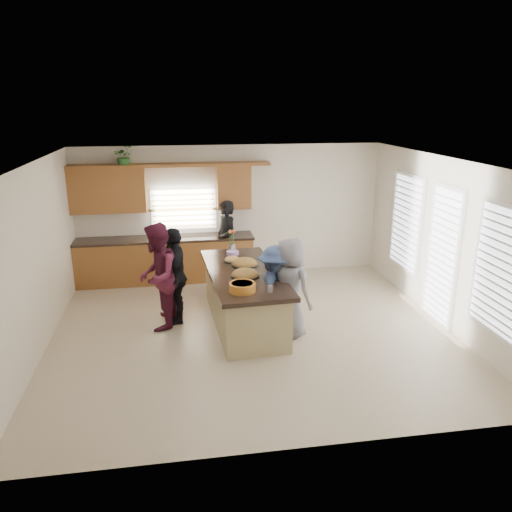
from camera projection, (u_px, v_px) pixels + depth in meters
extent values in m
plane|color=#C8B195|center=(252.00, 331.00, 8.33)|extent=(6.50, 6.50, 0.00)
cube|color=silver|center=(231.00, 211.00, 10.74)|extent=(6.50, 0.02, 2.80)
cube|color=silver|center=(297.00, 334.00, 5.08)|extent=(6.50, 0.02, 2.80)
cube|color=silver|center=(36.00, 260.00, 7.41)|extent=(0.02, 6.00, 2.80)
cube|color=silver|center=(442.00, 242.00, 8.41)|extent=(0.02, 6.00, 2.80)
cube|color=white|center=(252.00, 161.00, 7.49)|extent=(6.50, 6.00, 0.02)
cube|color=olive|center=(166.00, 261.00, 10.51)|extent=(3.65, 0.62, 0.90)
cube|color=black|center=(165.00, 239.00, 10.37)|extent=(3.70, 0.65, 0.05)
cube|color=olive|center=(108.00, 190.00, 10.02)|extent=(1.50, 0.36, 0.90)
cube|color=olive|center=(234.00, 187.00, 10.41)|extent=(0.70, 0.36, 0.90)
cube|color=olive|center=(171.00, 165.00, 10.07)|extent=(4.05, 0.40, 0.06)
cube|color=brown|center=(184.00, 209.00, 10.52)|extent=(1.35, 0.08, 0.85)
cube|color=white|center=(406.00, 222.00, 9.62)|extent=(0.06, 1.10, 1.75)
cube|color=white|center=(442.00, 256.00, 8.38)|extent=(0.06, 0.85, 2.25)
cube|color=white|center=(500.00, 271.00, 6.89)|extent=(0.06, 1.10, 1.75)
cube|color=tan|center=(244.00, 299.00, 8.48)|extent=(1.13, 2.55, 0.88)
cube|color=black|center=(244.00, 273.00, 8.33)|extent=(1.29, 2.76, 0.07)
cube|color=black|center=(244.00, 321.00, 8.59)|extent=(1.05, 2.47, 0.08)
cylinder|color=black|center=(245.00, 276.00, 8.08)|extent=(0.48, 0.48, 0.02)
ellipsoid|color=#B78439|center=(245.00, 275.00, 8.07)|extent=(0.43, 0.43, 0.19)
cylinder|color=black|center=(245.00, 264.00, 8.63)|extent=(0.48, 0.48, 0.02)
ellipsoid|color=#B78439|center=(245.00, 263.00, 8.62)|extent=(0.43, 0.43, 0.20)
cylinder|color=black|center=(232.00, 261.00, 8.82)|extent=(0.31, 0.31, 0.02)
ellipsoid|color=tan|center=(232.00, 260.00, 8.82)|extent=(0.28, 0.28, 0.13)
cylinder|color=orange|center=(242.00, 287.00, 7.42)|extent=(0.40, 0.40, 0.13)
cylinder|color=#F4F0C2|center=(242.00, 284.00, 7.40)|extent=(0.33, 0.33, 0.04)
cylinder|color=white|center=(270.00, 289.00, 7.41)|extent=(0.08, 0.08, 0.10)
cylinder|color=#C594D7|center=(233.00, 253.00, 9.23)|extent=(0.23, 0.23, 0.06)
cylinder|color=silver|center=(232.00, 247.00, 9.42)|extent=(0.13, 0.13, 0.14)
imported|color=#35752E|center=(124.00, 156.00, 9.88)|extent=(0.47, 0.44, 0.44)
imported|color=black|center=(226.00, 241.00, 10.50)|extent=(0.61, 0.73, 1.71)
imported|color=#591A31|center=(158.00, 277.00, 8.21)|extent=(0.83, 0.99, 1.80)
imported|color=black|center=(175.00, 275.00, 8.47)|extent=(0.44, 0.99, 1.67)
imported|color=#394E7D|center=(275.00, 291.00, 8.02)|extent=(0.74, 1.06, 1.49)
imported|color=slate|center=(289.00, 288.00, 7.97)|extent=(0.88, 0.95, 1.63)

